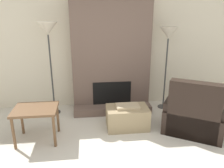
{
  "coord_description": "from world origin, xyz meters",
  "views": [
    {
      "loc": [
        -0.51,
        -2.06,
        2.03
      ],
      "look_at": [
        0.0,
        2.26,
        0.6
      ],
      "focal_mm": 35.0,
      "sensor_mm": 36.0,
      "label": 1
    }
  ],
  "objects_px": {
    "floor_lamp_left": "(48,33)",
    "floor_lamp_right": "(168,36)",
    "ottoman": "(127,117)",
    "armchair": "(193,116)",
    "side_table": "(36,113)"
  },
  "relations": [
    {
      "from": "floor_lamp_left",
      "to": "floor_lamp_right",
      "type": "height_order",
      "value": "floor_lamp_left"
    },
    {
      "from": "ottoman",
      "to": "armchair",
      "type": "distance_m",
      "value": 1.16
    },
    {
      "from": "armchair",
      "to": "floor_lamp_left",
      "type": "xyz_separation_m",
      "value": [
        -2.53,
        1.09,
        1.37
      ]
    },
    {
      "from": "ottoman",
      "to": "armchair",
      "type": "relative_size",
      "value": 0.6
    },
    {
      "from": "floor_lamp_left",
      "to": "ottoman",
      "type": "bearing_deg",
      "value": -29.5
    },
    {
      "from": "armchair",
      "to": "side_table",
      "type": "bearing_deg",
      "value": 30.31
    },
    {
      "from": "armchair",
      "to": "floor_lamp_right",
      "type": "xyz_separation_m",
      "value": [
        -0.15,
        1.09,
        1.27
      ]
    },
    {
      "from": "side_table",
      "to": "floor_lamp_left",
      "type": "distance_m",
      "value": 1.57
    },
    {
      "from": "ottoman",
      "to": "floor_lamp_right",
      "type": "relative_size",
      "value": 0.43
    },
    {
      "from": "ottoman",
      "to": "side_table",
      "type": "xyz_separation_m",
      "value": [
        -1.55,
        -0.23,
        0.28
      ]
    },
    {
      "from": "floor_lamp_right",
      "to": "armchair",
      "type": "bearing_deg",
      "value": -82.1
    },
    {
      "from": "armchair",
      "to": "floor_lamp_right",
      "type": "bearing_deg",
      "value": -50.49
    },
    {
      "from": "armchair",
      "to": "floor_lamp_left",
      "type": "height_order",
      "value": "floor_lamp_left"
    },
    {
      "from": "armchair",
      "to": "floor_lamp_right",
      "type": "relative_size",
      "value": 0.71
    },
    {
      "from": "floor_lamp_right",
      "to": "side_table",
      "type": "bearing_deg",
      "value": -157.71
    }
  ]
}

